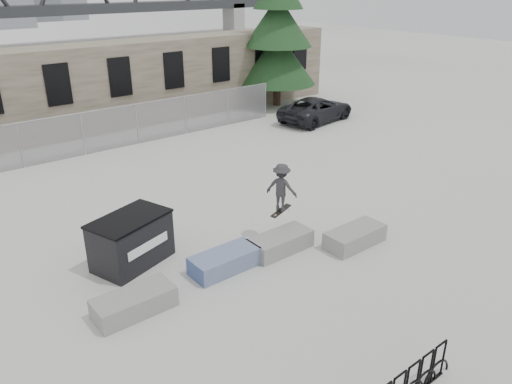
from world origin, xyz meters
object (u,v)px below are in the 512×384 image
(suv, at_px, (317,109))
(skateboarder, at_px, (281,188))
(planter_center_left, at_px, (225,260))
(spruce_tree, at_px, (278,29))
(dumpster, at_px, (131,240))
(planter_center_right, at_px, (280,242))
(planter_far_left, at_px, (134,302))
(planter_offset, at_px, (355,236))

(suv, bearing_deg, skateboarder, 121.74)
(planter_center_left, distance_m, spruce_tree, 20.50)
(dumpster, height_order, spruce_tree, spruce_tree)
(planter_center_right, height_order, suv, suv)
(planter_far_left, bearing_deg, dumpster, 64.85)
(planter_center_left, relative_size, planter_offset, 1.00)
(suv, bearing_deg, planter_center_right, 122.16)
(planter_far_left, height_order, dumpster, dumpster)
(planter_center_right, height_order, planter_offset, same)
(skateboarder, bearing_deg, spruce_tree, -68.99)
(planter_center_right, relative_size, planter_offset, 1.00)
(planter_far_left, xyz_separation_m, suv, (16.30, 9.93, 0.40))
(planter_far_left, height_order, planter_offset, same)
(planter_far_left, xyz_separation_m, spruce_tree, (17.08, 14.33, 4.42))
(planter_center_right, relative_size, skateboarder, 1.20)
(planter_center_left, xyz_separation_m, skateboarder, (2.50, 0.44, 1.44))
(planter_center_left, bearing_deg, planter_offset, -18.72)
(dumpster, xyz_separation_m, suv, (15.28, 7.75, -0.05))
(planter_center_left, relative_size, suv, 0.40)
(planter_offset, relative_size, suv, 0.40)
(planter_far_left, distance_m, dumpster, 2.44)
(dumpster, bearing_deg, skateboarder, -37.53)
(spruce_tree, bearing_deg, skateboarder, -130.53)
(spruce_tree, bearing_deg, planter_center_left, -135.14)
(planter_center_left, height_order, spruce_tree, spruce_tree)
(dumpster, relative_size, skateboarder, 1.53)
(planter_center_left, bearing_deg, dumpster, 133.48)
(dumpster, height_order, skateboarder, skateboarder)
(planter_center_left, distance_m, skateboarder, 2.92)
(planter_center_left, bearing_deg, suv, 35.94)
(planter_far_left, xyz_separation_m, planter_center_left, (2.89, 0.20, 0.00))
(dumpster, relative_size, suv, 0.51)
(planter_far_left, relative_size, dumpster, 0.79)
(planter_offset, bearing_deg, dumpster, 150.44)
(planter_offset, height_order, suv, suv)
(planter_center_left, bearing_deg, planter_far_left, -175.97)
(planter_far_left, relative_size, planter_offset, 1.00)
(planter_far_left, height_order, planter_center_left, same)
(spruce_tree, height_order, skateboarder, spruce_tree)
(planter_far_left, bearing_deg, planter_center_right, 0.33)
(planter_far_left, distance_m, planter_center_left, 2.90)
(planter_offset, distance_m, dumpster, 6.75)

